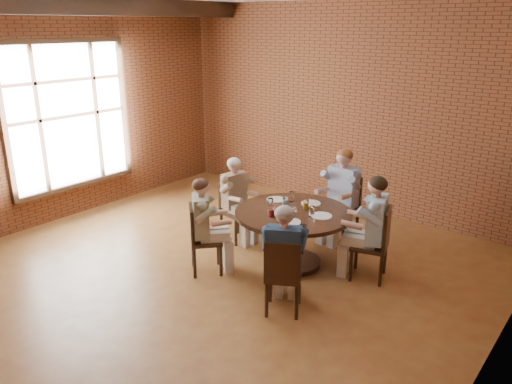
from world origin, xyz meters
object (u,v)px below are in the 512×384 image
Objects in this scene: diner_e at (284,259)px; diner_c at (237,200)px; diner_b at (341,195)px; chair_c at (233,207)px; dining_table at (293,227)px; diner_d at (206,226)px; chair_e at (283,274)px; smartphone at (302,227)px; chair_b at (344,205)px; chair_a at (377,241)px; chair_d at (200,237)px; diner_a at (371,228)px.

diner_c is at bearing -64.10° from diner_e.
diner_b is 1.57m from chair_c.
dining_table is at bearing -90.00° from chair_c.
diner_d is 1.31m from diner_e.
chair_e reaches higher than smartphone.
chair_c is (-1.16, 0.17, -0.04)m from dining_table.
diner_d reaches higher than smartphone.
chair_c is 2.14m from chair_e.
diner_d is at bearing -38.32° from chair_e.
diner_d is (-0.82, -1.96, -0.05)m from diner_b.
chair_b is 1.62m from chair_c.
diner_d reaches higher than chair_e.
diner_c is (-2.12, -0.16, 0.11)m from chair_a.
chair_d is (0.29, -1.05, -0.13)m from diner_c.
diner_d reaches higher than diner_e.
diner_b is at bearing -105.78° from chair_e.
diner_c is 1.38× the size of chair_d.
diner_b is (-0.01, -0.09, 0.16)m from chair_b.
chair_a is 1.05× the size of chair_e.
dining_table is at bearing 119.29° from smartphone.
chair_c is (-2.11, -0.12, -0.18)m from diner_a.
diner_d is 1.37m from chair_e.
chair_d is 0.16m from diner_d.
chair_d is at bearing -33.24° from diner_e.
chair_b reaches higher than chair_e.
smartphone is (-0.22, 0.69, 0.27)m from chair_e.
chair_a reaches higher than chair_d.
smartphone is (-0.65, -0.68, 0.25)m from chair_a.
dining_table is 0.57m from smartphone.
smartphone is at bearing -101.06° from chair_c.
chair_c is at bearing -138.76° from diner_b.
dining_table is 1.21m from chair_b.
chair_e is at bearing -72.88° from diner_b.
chair_a is 2.19m from chair_d.
chair_c is 0.99× the size of chair_e.
diner_a is 2.04m from diner_d.
chair_c is 0.99× the size of chair_d.
chair_b is 1.07× the size of chair_c.
chair_d is 5.99× the size of smartphone.
chair_d is (-1.75, -1.19, -0.17)m from diner_a.
diner_b is 9.07× the size of smartphone.
chair_b is 1.07× the size of chair_e.
chair_a reaches higher than chair_c.
diner_c is at bearing -102.74° from chair_a.
chair_e is 5.97× the size of smartphone.
chair_a is 0.70× the size of diner_a.
diner_c is 0.99× the size of diner_e.
chair_a is 2.12m from diner_d.
chair_d reaches higher than dining_table.
smartphone is (1.13, 0.47, 0.13)m from diner_d.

